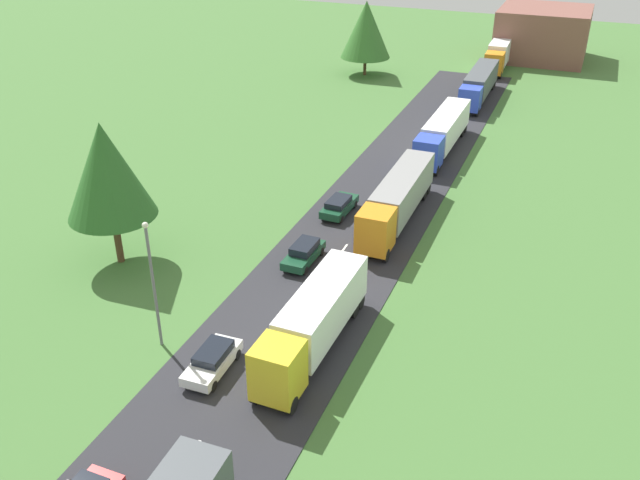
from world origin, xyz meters
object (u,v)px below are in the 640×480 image
truck_fourth (443,131)px  truck_fifth (479,83)px  truck_second (314,321)px  lamppost_second (153,279)px  truck_third (398,198)px  car_fifth (339,205)px  car_fourth (304,253)px  tree_oak (106,171)px  tree_birch (366,29)px  truck_sixth (500,51)px  distant_building (543,33)px  car_third (213,360)px

truck_fourth → truck_fifth: size_ratio=1.01×
truck_second → truck_fourth: size_ratio=0.83×
lamppost_second → truck_second: bearing=18.4°
truck_fifth → truck_third: bearing=-90.1°
truck_second → car_fifth: truck_second is taller
car_fourth → tree_oak: tree_oak is taller
tree_birch → lamppost_second: bearing=-82.7°
truck_sixth → distant_building: distant_building is taller
truck_fourth → tree_birch: 29.60m
lamppost_second → tree_birch: (-7.94, 62.12, 1.50)m
car_fourth → car_fifth: 8.35m
car_fifth → distant_building: distant_building is taller
truck_sixth → lamppost_second: (-8.62, -73.58, 2.44)m
car_third → car_fifth: size_ratio=0.98×
car_third → lamppost_second: lamppost_second is taller
car_fourth → tree_oak: bearing=-159.2°
truck_second → car_fifth: 18.23m
truck_third → lamppost_second: lamppost_second is taller
truck_sixth → lamppost_second: 74.12m
truck_third → car_fifth: bearing=-174.1°
car_fifth → truck_fifth: bearing=82.3°
car_fifth → truck_sixth: bearing=84.9°
car_fourth → lamppost_second: bearing=-109.3°
truck_fifth → distant_building: (4.78, 24.20, 1.59)m
truck_third → car_fourth: 9.96m
truck_second → tree_oak: (-17.10, 4.40, 5.03)m
truck_fifth → tree_oak: 52.29m
truck_third → truck_sixth: truck_sixth is taller
truck_fourth → truck_sixth: 35.76m
car_third → car_fourth: size_ratio=1.00×
truck_third → truck_sixth: 52.67m
car_fourth → tree_birch: tree_birch is taller
truck_fourth → car_fourth: 26.11m
truck_fifth → car_fourth: bearing=-95.8°
tree_birch → distant_building: tree_birch is taller
car_third → distant_building: bearing=83.5°
truck_sixth → tree_oak: size_ratio=1.37×
car_fifth → tree_oak: bearing=-132.9°
truck_fourth → truck_sixth: size_ratio=0.98×
car_third → tree_oak: size_ratio=0.41×
truck_second → tree_oak: 18.36m
tree_oak → distant_building: size_ratio=0.83×
lamppost_second → car_third: bearing=-13.9°
lamppost_second → truck_fourth: bearing=77.4°
truck_fourth → car_third: size_ratio=3.25×
car_third → truck_fourth: bearing=83.7°
truck_second → tree_oak: size_ratio=1.12×
truck_fourth → truck_second: bearing=-89.5°
car_third → lamppost_second: 5.76m
car_fifth → tree_oak: tree_oak is taller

